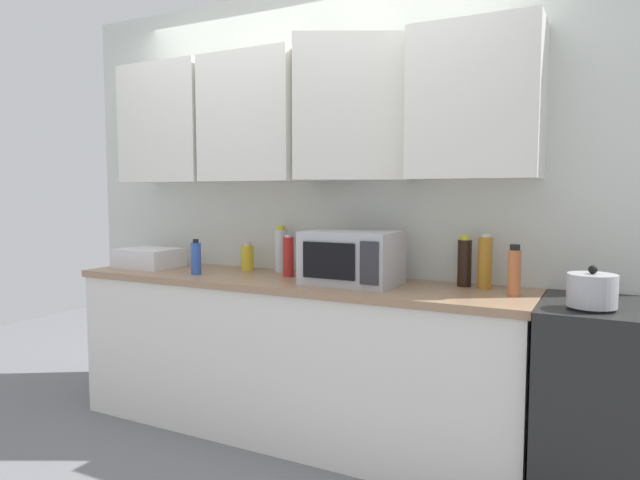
% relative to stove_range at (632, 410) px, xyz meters
% --- Properties ---
extents(wall_back_with_cabinets, '(3.51, 0.58, 2.60)m').
position_rel_stove_range_xyz_m(wall_back_with_cabinets, '(-1.71, 0.25, 1.13)').
color(wall_back_with_cabinets, silver).
rests_on(wall_back_with_cabinets, ground_plane).
extents(counter_run, '(2.64, 0.63, 0.90)m').
position_rel_stove_range_xyz_m(counter_run, '(-1.71, 0.02, -0.00)').
color(counter_run, white).
rests_on(counter_run, ground_plane).
extents(stove_range, '(0.76, 0.64, 0.91)m').
position_rel_stove_range_xyz_m(stove_range, '(0.00, 0.00, 0.00)').
color(stove_range, black).
rests_on(stove_range, ground_plane).
extents(kettle, '(0.20, 0.20, 0.17)m').
position_rel_stove_range_xyz_m(kettle, '(-0.17, -0.14, 0.53)').
color(kettle, '#B2B2B7').
rests_on(kettle, stove_range).
extents(microwave, '(0.48, 0.37, 0.28)m').
position_rel_stove_range_xyz_m(microwave, '(-1.32, 0.01, 0.59)').
color(microwave, '#B7B7BC').
rests_on(microwave, counter_run).
extents(dish_rack, '(0.38, 0.30, 0.12)m').
position_rel_stove_range_xyz_m(dish_rack, '(-2.77, 0.02, 0.51)').
color(dish_rack, silver).
rests_on(dish_rack, counter_run).
extents(bottle_soy_dark, '(0.07, 0.07, 0.27)m').
position_rel_stove_range_xyz_m(bottle_soy_dark, '(-0.77, 0.20, 0.58)').
color(bottle_soy_dark, black).
rests_on(bottle_soy_dark, counter_run).
extents(bottle_amber_vinegar, '(0.07, 0.07, 0.28)m').
position_rel_stove_range_xyz_m(bottle_amber_vinegar, '(-0.66, 0.17, 0.58)').
color(bottle_amber_vinegar, '#AD701E').
rests_on(bottle_amber_vinegar, counter_run).
extents(bottle_red_sauce, '(0.06, 0.06, 0.24)m').
position_rel_stove_range_xyz_m(bottle_red_sauce, '(-1.75, 0.08, 0.57)').
color(bottle_red_sauce, red).
rests_on(bottle_red_sauce, counter_run).
extents(bottle_blue_cleaner, '(0.06, 0.06, 0.21)m').
position_rel_stove_range_xyz_m(bottle_blue_cleaner, '(-2.28, -0.10, 0.55)').
color(bottle_blue_cleaner, '#2D56B7').
rests_on(bottle_blue_cleaner, counter_run).
extents(bottle_spice_jar, '(0.06, 0.06, 0.24)m').
position_rel_stove_range_xyz_m(bottle_spice_jar, '(-0.50, 0.03, 0.56)').
color(bottle_spice_jar, '#BC6638').
rests_on(bottle_spice_jar, counter_run).
extents(bottle_clear_tall, '(0.08, 0.08, 0.28)m').
position_rel_stove_range_xyz_m(bottle_clear_tall, '(-1.90, 0.24, 0.58)').
color(bottle_clear_tall, silver).
rests_on(bottle_clear_tall, counter_run).
extents(bottle_yellow_mustard, '(0.08, 0.08, 0.18)m').
position_rel_stove_range_xyz_m(bottle_yellow_mustard, '(-2.12, 0.19, 0.53)').
color(bottle_yellow_mustard, gold).
rests_on(bottle_yellow_mustard, counter_run).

